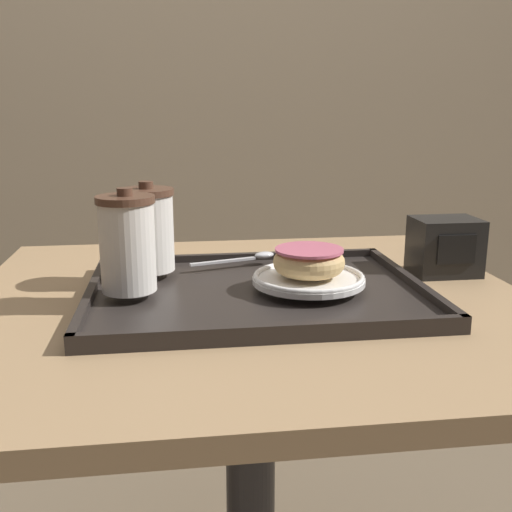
# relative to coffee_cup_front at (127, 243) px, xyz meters

# --- Properties ---
(wall_behind) EXTENTS (8.00, 0.05, 2.40)m
(wall_behind) POSITION_rel_coffee_cup_front_xyz_m (0.18, 1.12, 0.35)
(wall_behind) COLOR tan
(wall_behind) RESTS_ON ground_plane
(cafe_table) EXTENTS (0.85, 0.78, 0.76)m
(cafe_table) POSITION_rel_coffee_cup_front_xyz_m (0.18, 0.02, -0.28)
(cafe_table) COLOR tan
(cafe_table) RESTS_ON ground_plane
(serving_tray) EXTENTS (0.49, 0.37, 0.02)m
(serving_tray) POSITION_rel_coffee_cup_front_xyz_m (0.18, 0.02, -0.09)
(serving_tray) COLOR #282321
(serving_tray) RESTS_ON cafe_table
(coffee_cup_front) EXTENTS (0.08, 0.08, 0.15)m
(coffee_cup_front) POSITION_rel_coffee_cup_front_xyz_m (0.00, 0.00, 0.00)
(coffee_cup_front) COLOR white
(coffee_cup_front) RESTS_ON serving_tray
(coffee_cup_rear) EXTENTS (0.09, 0.09, 0.14)m
(coffee_cup_rear) POSITION_rel_coffee_cup_front_xyz_m (0.02, 0.11, -0.00)
(coffee_cup_rear) COLOR white
(coffee_cup_rear) RESTS_ON serving_tray
(plate_with_chocolate_donut) EXTENTS (0.17, 0.17, 0.01)m
(plate_with_chocolate_donut) POSITION_rel_coffee_cup_front_xyz_m (0.26, 0.00, -0.06)
(plate_with_chocolate_donut) COLOR white
(plate_with_chocolate_donut) RESTS_ON serving_tray
(donut_chocolate_glazed) EXTENTS (0.11, 0.11, 0.04)m
(donut_chocolate_glazed) POSITION_rel_coffee_cup_front_xyz_m (0.26, 0.00, -0.04)
(donut_chocolate_glazed) COLOR #DBB270
(donut_chocolate_glazed) RESTS_ON plate_with_chocolate_donut
(spoon) EXTENTS (0.15, 0.06, 0.01)m
(spoon) POSITION_rel_coffee_cup_front_xyz_m (0.20, 0.15, -0.06)
(spoon) COLOR silver
(spoon) RESTS_ON serving_tray
(napkin_dispenser) EXTENTS (0.11, 0.09, 0.10)m
(napkin_dispenser) POSITION_rel_coffee_cup_front_xyz_m (0.52, 0.10, -0.04)
(napkin_dispenser) COLOR black
(napkin_dispenser) RESTS_ON cafe_table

